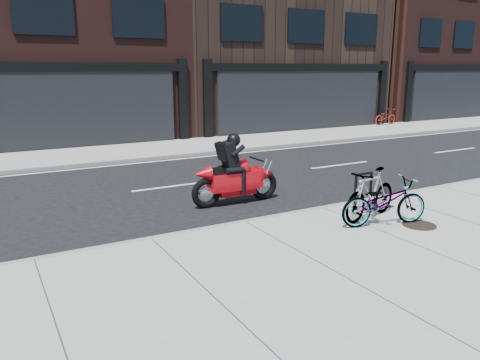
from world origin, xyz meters
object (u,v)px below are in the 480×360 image
bicycle_far (385,117)px  manhole_cover (419,225)px  motorcycle (239,175)px  bicycle_front (384,202)px  bicycle_rear (371,194)px  bike_rack (363,189)px

bicycle_far → manhole_cover: 17.92m
motorcycle → bicycle_far: motorcycle is taller
motorcycle → manhole_cover: bearing=-58.5°
bicycle_front → bicycle_rear: bicycle_rear is taller
bicycle_rear → motorcycle: size_ratio=0.76×
bicycle_rear → manhole_cover: (0.55, -0.83, -0.52)m
bicycle_front → bicycle_far: 18.08m
bike_rack → bicycle_front: bearing=-108.9°
bicycle_far → bike_rack: bearing=126.3°
bicycle_rear → manhole_cover: size_ratio=2.65×
bike_rack → bicycle_far: size_ratio=0.52×
motorcycle → bicycle_far: (14.56, 9.32, -0.13)m
bicycle_far → manhole_cover: size_ratio=2.52×
bike_rack → manhole_cover: bike_rack is taller
bicycle_front → manhole_cover: 0.86m
bicycle_front → manhole_cover: bicycle_front is taller
bicycle_front → bicycle_far: (13.06, 12.51, -0.04)m
manhole_cover → bicycle_far: bearing=46.0°
manhole_cover → bike_rack: bearing=103.2°
motorcycle → manhole_cover: (2.12, -3.58, -0.56)m
bike_rack → bicycle_far: bicycle_far is taller
bicycle_far → bicycle_rear: bearing=126.9°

